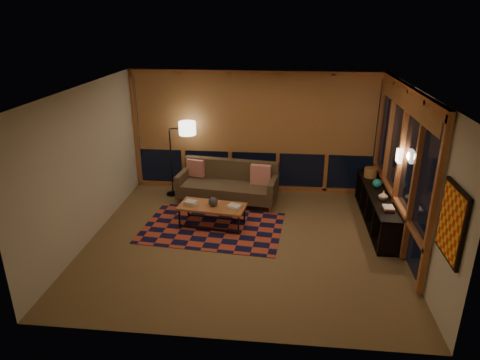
# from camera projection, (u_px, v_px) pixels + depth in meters

# --- Properties ---
(floor) EXTENTS (5.50, 5.00, 0.01)m
(floor) POSITION_uv_depth(u_px,v_px,m) (243.00, 241.00, 7.68)
(floor) COLOR olive
(floor) RESTS_ON ground
(ceiling) EXTENTS (5.50, 5.00, 0.01)m
(ceiling) POSITION_uv_depth(u_px,v_px,m) (244.00, 90.00, 6.69)
(ceiling) COLOR silver
(ceiling) RESTS_ON walls
(walls) EXTENTS (5.51, 5.01, 2.70)m
(walls) POSITION_uv_depth(u_px,v_px,m) (244.00, 170.00, 7.18)
(walls) COLOR beige
(walls) RESTS_ON floor
(window_wall_back) EXTENTS (5.30, 0.16, 2.60)m
(window_wall_back) POSITION_uv_depth(u_px,v_px,m) (254.00, 133.00, 9.44)
(window_wall_back) COLOR #AC6D3F
(window_wall_back) RESTS_ON walls
(window_wall_right) EXTENTS (0.16, 3.70, 2.60)m
(window_wall_right) POSITION_uv_depth(u_px,v_px,m) (399.00, 164.00, 7.48)
(window_wall_right) COLOR #AC6D3F
(window_wall_right) RESTS_ON walls
(wall_art) EXTENTS (0.06, 0.74, 0.94)m
(wall_art) POSITION_uv_depth(u_px,v_px,m) (451.00, 223.00, 5.17)
(wall_art) COLOR red
(wall_art) RESTS_ON walls
(wall_sconce) EXTENTS (0.12, 0.18, 0.22)m
(wall_sconce) POSITION_uv_depth(u_px,v_px,m) (399.00, 156.00, 7.27)
(wall_sconce) COLOR white
(wall_sconce) RESTS_ON walls
(sofa) EXTENTS (2.17, 1.10, 0.85)m
(sofa) POSITION_uv_depth(u_px,v_px,m) (227.00, 184.00, 9.12)
(sofa) COLOR brown
(sofa) RESTS_ON floor
(pillow_left) EXTENTS (0.40, 0.23, 0.38)m
(pillow_left) POSITION_uv_depth(u_px,v_px,m) (196.00, 169.00, 9.41)
(pillow_left) COLOR red
(pillow_left) RESTS_ON sofa
(pillow_right) EXTENTS (0.44, 0.20, 0.43)m
(pillow_right) POSITION_uv_depth(u_px,v_px,m) (261.00, 175.00, 9.00)
(pillow_right) COLOR red
(pillow_right) RESTS_ON sofa
(area_rug) EXTENTS (2.74, 1.95, 0.01)m
(area_rug) POSITION_uv_depth(u_px,v_px,m) (213.00, 228.00, 8.14)
(area_rug) COLOR #B2412B
(area_rug) RESTS_ON floor
(coffee_table) EXTENTS (1.32, 0.74, 0.42)m
(coffee_table) POSITION_uv_depth(u_px,v_px,m) (212.00, 216.00, 8.16)
(coffee_table) COLOR #AC6D3F
(coffee_table) RESTS_ON floor
(book_stack_a) EXTENTS (0.28, 0.25, 0.07)m
(book_stack_a) POSITION_uv_depth(u_px,v_px,m) (191.00, 203.00, 8.13)
(book_stack_a) COLOR silver
(book_stack_a) RESTS_ON coffee_table
(book_stack_b) EXTENTS (0.31, 0.28, 0.05)m
(book_stack_b) POSITION_uv_depth(u_px,v_px,m) (234.00, 206.00, 8.01)
(book_stack_b) COLOR silver
(book_stack_b) RESTS_ON coffee_table
(ceramic_pot) EXTENTS (0.24, 0.24, 0.18)m
(ceramic_pot) POSITION_uv_depth(u_px,v_px,m) (213.00, 201.00, 8.05)
(ceramic_pot) COLOR black
(ceramic_pot) RESTS_ON coffee_table
(floor_lamp) EXTENTS (0.62, 0.47, 1.67)m
(floor_lamp) POSITION_uv_depth(u_px,v_px,m) (171.00, 159.00, 9.35)
(floor_lamp) COLOR black
(floor_lamp) RESTS_ON floor
(bookshelf) EXTENTS (0.40, 2.58, 0.65)m
(bookshelf) POSITION_uv_depth(u_px,v_px,m) (377.00, 207.00, 8.24)
(bookshelf) COLOR black
(bookshelf) RESTS_ON floor
(basket) EXTENTS (0.29, 0.29, 0.19)m
(basket) POSITION_uv_depth(u_px,v_px,m) (371.00, 173.00, 8.83)
(basket) COLOR #AF753B
(basket) RESTS_ON bookshelf
(teal_bowl) EXTENTS (0.20, 0.20, 0.17)m
(teal_bowl) POSITION_uv_depth(u_px,v_px,m) (377.00, 183.00, 8.30)
(teal_bowl) COLOR #187874
(teal_bowl) RESTS_ON bookshelf
(vase) EXTENTS (0.18, 0.18, 0.17)m
(vase) POSITION_uv_depth(u_px,v_px,m) (383.00, 196.00, 7.75)
(vase) COLOR tan
(vase) RESTS_ON bookshelf
(shelf_book_stack) EXTENTS (0.16, 0.22, 0.06)m
(shelf_book_stack) POSITION_uv_depth(u_px,v_px,m) (388.00, 209.00, 7.35)
(shelf_book_stack) COLOR silver
(shelf_book_stack) RESTS_ON bookshelf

